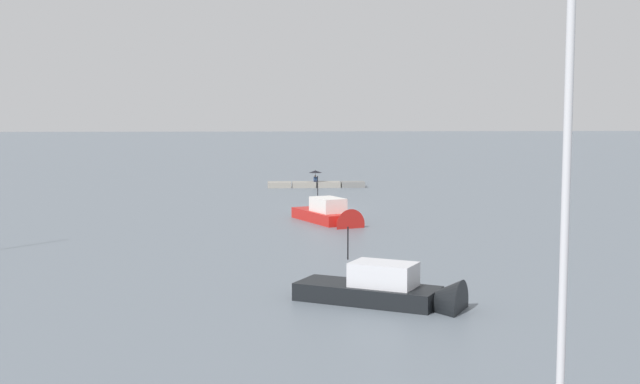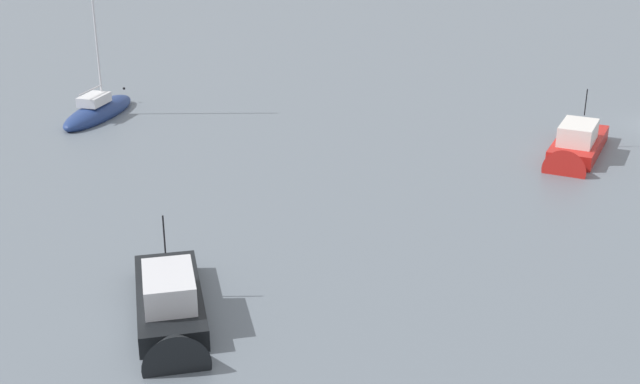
% 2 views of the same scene
% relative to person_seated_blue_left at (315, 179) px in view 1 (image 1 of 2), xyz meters
% --- Properties ---
extents(ground_plane, '(500.00, 500.00, 0.00)m').
position_rel_person_seated_blue_left_xyz_m(ground_plane, '(-0.09, 19.53, -0.87)').
color(ground_plane, slate).
extents(seawall_pier, '(10.66, 1.82, 0.61)m').
position_rel_person_seated_blue_left_xyz_m(seawall_pier, '(-0.09, 0.01, -0.56)').
color(seawall_pier, slate).
rests_on(seawall_pier, ground_plane).
extents(person_seated_blue_left, '(0.40, 0.61, 0.73)m').
position_rel_person_seated_blue_left_xyz_m(person_seated_blue_left, '(0.00, 0.00, 0.00)').
color(person_seated_blue_left, '#1E2333').
rests_on(person_seated_blue_left, seawall_pier).
extents(umbrella_open_black, '(1.45, 1.45, 1.31)m').
position_rel_person_seated_blue_left_xyz_m(umbrella_open_black, '(-0.00, 0.02, 0.87)').
color(umbrella_open_black, black).
rests_on(umbrella_open_black, seawall_pier).
extents(motorboat_black_near, '(7.66, 5.57, 4.19)m').
position_rel_person_seated_blue_left_xyz_m(motorboat_black_near, '(-0.56, 55.53, -0.42)').
color(motorboat_black_near, black).
rests_on(motorboat_black_near, ground_plane).
extents(motorboat_red_far, '(5.17, 7.96, 4.30)m').
position_rel_person_seated_blue_left_xyz_m(motorboat_red_far, '(0.34, 29.13, -0.41)').
color(motorboat_red_far, red).
rests_on(motorboat_red_far, ground_plane).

